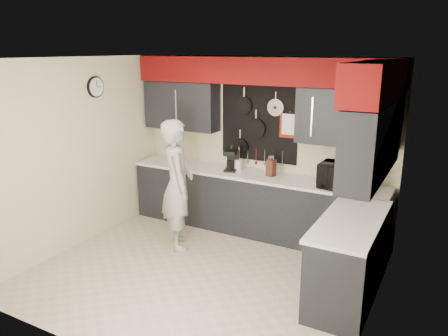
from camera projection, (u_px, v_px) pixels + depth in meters
The scene contains 10 objects.
ground at pixel (203, 272), 5.46m from camera, with size 4.00×4.00×0.00m, color #C1B396.
back_wall_assembly at pixel (260, 98), 6.28m from camera, with size 4.00×0.36×2.60m.
right_wall_assembly at pixel (375, 128), 4.31m from camera, with size 0.36×3.50×2.60m.
left_wall_assembly at pixel (79, 151), 6.04m from camera, with size 0.05×3.50×2.60m.
base_cabinets at pixel (275, 216), 6.07m from camera, with size 3.95×2.20×0.92m.
microwave at pixel (343, 176), 5.71m from camera, with size 0.60×0.41×0.33m, color black.
knife_block at pixel (271, 168), 6.28m from camera, with size 0.11×0.11×0.24m, color #3B1D12.
utensil_crock at pixel (238, 165), 6.62m from camera, with size 0.13×0.13×0.16m, color white.
coffee_maker at pixel (231, 160), 6.55m from camera, with size 0.22×0.25×0.32m.
person at pixel (177, 185), 5.96m from camera, with size 0.66×0.43×1.81m, color beige.
Camera 1 is at (2.57, -4.19, 2.71)m, focal length 35.00 mm.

